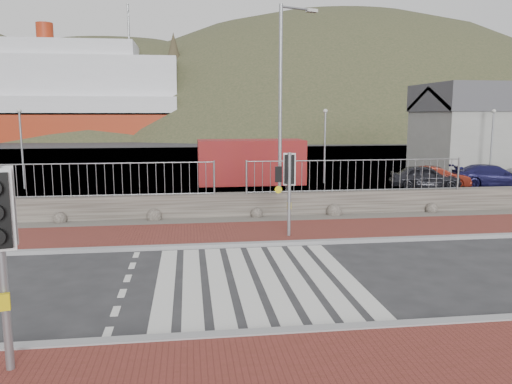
{
  "coord_description": "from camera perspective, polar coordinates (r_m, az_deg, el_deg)",
  "views": [
    {
      "loc": [
        -1.51,
        -11.1,
        3.83
      ],
      "look_at": [
        0.4,
        3.0,
        1.61
      ],
      "focal_mm": 35.0,
      "sensor_mm": 36.0,
      "label": 1
    }
  ],
  "objects": [
    {
      "name": "streetlight",
      "position": [
        19.6,
        3.14,
        10.7
      ],
      "size": [
        1.61,
        0.74,
        7.92
      ],
      "rotation": [
        0.0,
        0.0,
        0.36
      ],
      "color": "gray",
      "rests_on": "ground"
    },
    {
      "name": "quay",
      "position": [
        39.22,
        -5.47,
        3.24
      ],
      "size": [
        120.0,
        40.0,
        0.5
      ],
      "primitive_type": "cube",
      "color": "#4C4C4F",
      "rests_on": "ground"
    },
    {
      "name": "hills_backdrop",
      "position": [
        102.92,
        -2.85,
        -6.26
      ],
      "size": [
        254.0,
        90.0,
        100.0
      ],
      "color": "#303821",
      "rests_on": "ground"
    },
    {
      "name": "kerb_near",
      "position": [
        9.07,
        2.71,
        -15.79
      ],
      "size": [
        40.0,
        0.25,
        0.12
      ],
      "primitive_type": "cube",
      "color": "gray",
      "rests_on": "ground"
    },
    {
      "name": "water",
      "position": [
        74.12,
        -6.56,
        5.87
      ],
      "size": [
        220.0,
        50.0,
        0.05
      ],
      "primitive_type": "cube",
      "color": "#3F4C54",
      "rests_on": "ground"
    },
    {
      "name": "shipping_container",
      "position": [
        27.78,
        -0.6,
        3.48
      ],
      "size": [
        5.83,
        2.44,
        2.43
      ],
      "primitive_type": "cube",
      "rotation": [
        0.0,
        0.0,
        0.0
      ],
      "color": "maroon",
      "rests_on": "ground"
    },
    {
      "name": "railing",
      "position": [
        18.42,
        -2.95,
        2.6
      ],
      "size": [
        18.07,
        0.07,
        1.22
      ],
      "color": "gray",
      "rests_on": "stone_wall"
    },
    {
      "name": "car_c",
      "position": [
        29.22,
        25.35,
        1.67
      ],
      "size": [
        4.37,
        2.44,
        1.2
      ],
      "primitive_type": "imported",
      "rotation": [
        0.0,
        0.0,
        1.38
      ],
      "color": "#181646",
      "rests_on": "ground"
    },
    {
      "name": "kerb_far",
      "position": [
        14.68,
        -1.54,
        -6.05
      ],
      "size": [
        40.0,
        0.25,
        0.12
      ],
      "primitive_type": "cube",
      "color": "gray",
      "rests_on": "ground"
    },
    {
      "name": "sidewalk_far",
      "position": [
        16.13,
        -2.12,
        -4.72
      ],
      "size": [
        40.0,
        3.0,
        0.08
      ],
      "primitive_type": "cube",
      "color": "maroon",
      "rests_on": "ground"
    },
    {
      "name": "ground",
      "position": [
        11.84,
        0.05,
        -10.0
      ],
      "size": [
        220.0,
        220.0,
        0.0
      ],
      "primitive_type": "plane",
      "color": "#28282B",
      "rests_on": "ground"
    },
    {
      "name": "stone_wall",
      "position": [
        18.77,
        -2.96,
        -1.51
      ],
      "size": [
        40.0,
        0.6,
        0.9
      ],
      "primitive_type": "cube",
      "color": "#443E38",
      "rests_on": "ground"
    },
    {
      "name": "car_b",
      "position": [
        28.01,
        19.92,
        1.63
      ],
      "size": [
        3.53,
        2.0,
        1.1
      ],
      "primitive_type": "imported",
      "rotation": [
        0.0,
        0.0,
        1.3
      ],
      "color": "#5A160C",
      "rests_on": "ground"
    },
    {
      "name": "zebra_crossing",
      "position": [
        11.84,
        0.05,
        -9.98
      ],
      "size": [
        4.62,
        5.6,
        0.01
      ],
      "color": "silver",
      "rests_on": "ground"
    },
    {
      "name": "harbor_building",
      "position": [
        37.74,
        27.24,
        6.54
      ],
      "size": [
        12.2,
        6.2,
        5.8
      ],
      "color": "#9E9E99",
      "rests_on": "ground"
    },
    {
      "name": "traffic_signal_far",
      "position": [
        15.34,
        3.7,
        1.76
      ],
      "size": [
        0.66,
        0.32,
        2.67
      ],
      "rotation": [
        0.0,
        0.0,
        2.93
      ],
      "color": "gray",
      "rests_on": "ground"
    },
    {
      "name": "gravel_strip",
      "position": [
        18.07,
        -2.74,
        -3.27
      ],
      "size": [
        40.0,
        1.5,
        0.06
      ],
      "primitive_type": "cube",
      "color": "#59544C",
      "rests_on": "ground"
    },
    {
      "name": "ferry",
      "position": [
        82.33,
        -24.36,
        9.18
      ],
      "size": [
        50.0,
        16.0,
        20.0
      ],
      "color": "maroon",
      "rests_on": "ground"
    },
    {
      "name": "car_a",
      "position": [
        27.37,
        18.76,
        1.65
      ],
      "size": [
        3.8,
        2.22,
        1.22
      ],
      "primitive_type": "imported",
      "rotation": [
        0.0,
        0.0,
        1.34
      ],
      "color": "black",
      "rests_on": "ground"
    }
  ]
}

